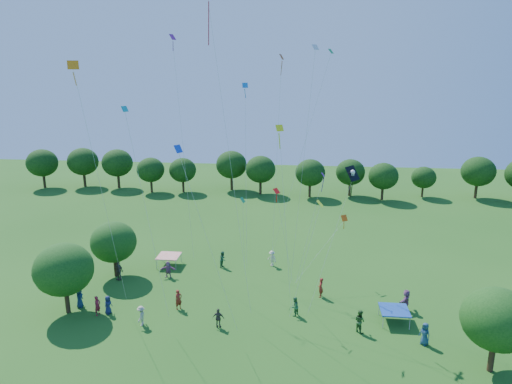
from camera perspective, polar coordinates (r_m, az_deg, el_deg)
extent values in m
cylinder|color=#422B19|center=(41.34, -22.51, -12.61)|extent=(0.37, 0.37, 1.81)
ellipsoid|color=#1C4D16|center=(40.15, -22.91, -8.90)|extent=(4.70, 4.70, 4.23)
cylinder|color=#422B19|center=(46.66, -17.13, -9.05)|extent=(0.35, 0.35, 1.68)
ellipsoid|color=#1C4D16|center=(45.68, -17.38, -5.97)|extent=(4.31, 4.31, 3.88)
cylinder|color=#422B19|center=(35.36, 27.34, -17.97)|extent=(0.39, 0.39, 1.87)
ellipsoid|color=#1C4D16|center=(33.99, 27.91, -13.88)|extent=(4.49, 4.49, 4.04)
cylinder|color=#422B19|center=(86.43, -24.94, 1.19)|extent=(0.44, 0.44, 2.15)
ellipsoid|color=#163C11|center=(85.81, -25.17, 3.32)|extent=(5.17, 5.17, 4.65)
cylinder|color=#422B19|center=(84.71, -20.63, 1.38)|extent=(0.45, 0.45, 2.17)
ellipsoid|color=#163C11|center=(84.07, -20.83, 3.58)|extent=(5.22, 5.22, 4.70)
cylinder|color=#422B19|center=(81.77, -16.78, 1.25)|extent=(0.44, 0.44, 2.15)
ellipsoid|color=#163C11|center=(81.12, -16.95, 3.50)|extent=(5.17, 5.17, 4.65)
cylinder|color=#422B19|center=(77.38, -12.92, 0.66)|extent=(0.38, 0.38, 1.87)
ellipsoid|color=#163C11|center=(76.77, -13.04, 2.72)|extent=(4.48, 4.48, 4.03)
cylinder|color=#422B19|center=(76.43, -9.07, 0.67)|extent=(0.38, 0.38, 1.84)
ellipsoid|color=#163C11|center=(75.82, -9.16, 2.72)|extent=(4.42, 4.42, 3.98)
cylinder|color=#422B19|center=(77.05, -3.06, 1.06)|extent=(0.44, 0.44, 2.14)
ellipsoid|color=#163C11|center=(76.36, -3.09, 3.44)|extent=(5.14, 5.14, 4.63)
cylinder|color=#422B19|center=(74.33, 0.56, 0.53)|extent=(0.42, 0.42, 2.03)
ellipsoid|color=#163C11|center=(73.64, 0.57, 2.86)|extent=(4.86, 4.86, 4.37)
cylinder|color=#422B19|center=(72.92, 6.72, 0.13)|extent=(0.40, 0.40, 1.96)
ellipsoid|color=#163C11|center=(72.24, 6.79, 2.42)|extent=(4.71, 4.71, 4.24)
cylinder|color=#422B19|center=(74.77, 11.61, 0.27)|extent=(0.39, 0.39, 1.91)
ellipsoid|color=#163C11|center=(74.12, 11.72, 2.45)|extent=(4.59, 4.59, 4.13)
cylinder|color=#422B19|center=(73.31, 15.49, -0.26)|extent=(0.39, 0.39, 1.89)
ellipsoid|color=#163C11|center=(72.66, 15.64, 1.93)|extent=(4.54, 4.54, 4.08)
cylinder|color=#422B19|center=(77.12, 20.07, -0.02)|extent=(0.33, 0.33, 1.58)
ellipsoid|color=#163C11|center=(76.59, 20.23, 1.72)|extent=(3.80, 3.80, 3.42)
cylinder|color=#422B19|center=(79.66, 25.78, 0.05)|extent=(0.44, 0.44, 2.13)
ellipsoid|color=#163C11|center=(78.99, 26.03, 2.33)|extent=(5.12, 5.12, 4.61)
cube|color=red|center=(47.69, -10.86, -7.85)|extent=(2.20, 2.20, 0.08)
cylinder|color=#999999|center=(47.30, -12.35, -8.78)|extent=(0.05, 0.05, 1.10)
cylinder|color=#999999|center=(46.72, -10.00, -8.95)|extent=(0.05, 0.05, 1.10)
cylinder|color=#999999|center=(49.04, -11.62, -7.87)|extent=(0.05, 0.05, 1.10)
cylinder|color=#999999|center=(48.49, -9.34, -8.03)|extent=(0.05, 0.05, 1.10)
cube|color=#164093|center=(38.51, 16.92, -13.92)|extent=(2.20, 2.20, 0.08)
cylinder|color=#999999|center=(37.71, 15.59, -15.33)|extent=(0.05, 0.05, 1.10)
cylinder|color=#999999|center=(38.10, 18.67, -15.26)|extent=(0.05, 0.05, 1.10)
cylinder|color=#999999|center=(39.44, 15.13, -13.90)|extent=(0.05, 0.05, 1.10)
cylinder|color=#999999|center=(39.81, 18.06, -13.85)|extent=(0.05, 0.05, 1.10)
imported|color=#1A244C|center=(40.11, -18.01, -13.26)|extent=(0.61, 0.84, 1.54)
imported|color=maroon|center=(41.15, 8.09, -11.74)|extent=(0.49, 0.70, 1.76)
imported|color=#2B6536|center=(38.08, 4.84, -14.07)|extent=(0.77, 0.89, 1.59)
imported|color=#ABA489|center=(37.72, -14.16, -14.78)|extent=(0.48, 1.06, 1.62)
imported|color=#474039|center=(36.53, -4.72, -15.43)|extent=(0.94, 0.46, 1.56)
imported|color=#895079|center=(45.22, -10.94, -9.47)|extent=(1.53, 0.65, 1.60)
imported|color=navy|center=(41.89, -21.20, -12.19)|extent=(0.56, 0.89, 1.70)
imported|color=maroon|center=(40.14, -19.20, -13.27)|extent=(0.55, 0.70, 1.64)
imported|color=#2C5725|center=(36.67, 12.83, -15.44)|extent=(0.93, 0.99, 1.80)
imported|color=beige|center=(46.90, 2.00, -8.29)|extent=(1.13, 1.03, 1.62)
imported|color=#3F3A32|center=(45.73, -16.81, -9.36)|extent=(1.23, 0.93, 1.91)
imported|color=#8C5282|center=(40.54, 18.24, -12.73)|extent=(1.45, 1.79, 1.85)
imported|color=navy|center=(36.49, 20.35, -16.29)|extent=(0.90, 0.92, 1.69)
imported|color=maroon|center=(39.37, -9.66, -13.12)|extent=(0.74, 0.75, 1.72)
imported|color=#235336|center=(46.69, -4.15, -8.38)|extent=(0.63, 0.91, 1.69)
cube|color=black|center=(34.98, 11.97, 2.29)|extent=(1.23, 1.35, 1.02)
cube|color=black|center=(35.33, 11.85, 0.17)|extent=(0.10, 0.27, 1.18)
sphere|color=white|center=(34.90, 11.99, 2.43)|extent=(0.37, 0.37, 0.37)
cylinder|color=white|center=(34.96, 11.96, 1.98)|extent=(0.26, 0.52, 0.34)
cylinder|color=white|center=(34.96, 11.96, 1.98)|extent=(0.26, 0.52, 0.34)
cylinder|color=beige|center=(35.26, 9.20, -6.79)|extent=(3.08, 2.45, 9.98)
cube|color=red|center=(35.14, -5.93, 20.19)|extent=(0.27, 0.62, 2.94)
cylinder|color=beige|center=(33.70, -3.23, 3.78)|extent=(3.41, 3.07, 22.84)
cube|color=red|center=(36.13, 2.58, 0.13)|extent=(0.60, 0.64, 0.39)
cube|color=red|center=(36.34, 2.58, -0.85)|extent=(0.09, 0.16, 0.65)
cylinder|color=beige|center=(38.37, 3.64, -6.01)|extent=(1.41, 1.98, 8.51)
cube|color=#FF570D|center=(43.40, 10.98, -3.22)|extent=(0.71, 0.63, 0.55)
cube|color=#FF570D|center=(43.68, 10.93, -4.15)|extent=(0.09, 0.17, 0.71)
cylinder|color=beige|center=(42.00, 8.08, -7.27)|extent=(4.37, 4.44, 4.41)
cube|color=yellow|center=(32.29, 2.96, 8.00)|extent=(0.62, 0.52, 0.43)
cube|color=yellow|center=(32.45, 2.95, 6.38)|extent=(0.15, 0.27, 1.17)
cylinder|color=beige|center=(33.48, 3.72, -4.30)|extent=(1.13, 0.73, 13.81)
cube|color=green|center=(41.19, 9.35, 16.97)|extent=(0.53, 0.61, 0.41)
cylinder|color=beige|center=(41.69, 5.30, 3.39)|extent=(5.12, 0.39, 19.37)
cube|color=blue|center=(44.89, -1.38, 13.19)|extent=(0.59, 0.40, 0.48)
cube|color=blue|center=(44.96, -1.36, 12.21)|extent=(0.15, 0.20, 0.86)
cylinder|color=beige|center=(43.42, -1.26, 1.92)|extent=(0.74, 4.98, 16.43)
cube|color=#5C1684|center=(39.57, 8.38, 2.15)|extent=(0.33, 0.46, 0.35)
cube|color=#5C1684|center=(39.82, 8.33, 0.89)|extent=(0.22, 0.26, 1.26)
cylinder|color=beige|center=(39.86, 6.69, -4.80)|extent=(2.10, 2.05, 9.14)
cube|color=silver|center=(36.85, 7.44, 17.51)|extent=(0.60, 0.59, 0.42)
cylinder|color=beige|center=(37.57, 5.78, 2.22)|extent=(1.55, 0.18, 19.47)
cube|color=#0B9DA6|center=(32.21, -16.08, 9.95)|extent=(0.45, 0.50, 0.37)
cylinder|color=beige|center=(33.35, -13.32, -3.44)|extent=(2.25, 0.17, 15.25)
cube|color=#D1490C|center=(44.77, 3.22, 16.52)|extent=(0.46, 0.66, 0.52)
cube|color=#D1490C|center=(44.79, 3.20, 15.18)|extent=(0.20, 0.28, 1.32)
cylinder|color=beige|center=(43.55, 2.59, 3.68)|extent=(0.48, 3.98, 19.02)
cube|color=orange|center=(33.07, -21.91, 14.53)|extent=(0.83, 0.72, 0.58)
cube|color=orange|center=(33.11, -21.72, 13.00)|extent=(0.12, 0.21, 0.87)
cylinder|color=beige|center=(35.30, -18.61, -0.52)|extent=(1.05, 3.09, 17.98)
cube|color=#C8FF16|center=(33.92, 8.00, -1.44)|extent=(0.53, 0.67, 0.45)
cylinder|color=beige|center=(34.56, 6.09, -8.73)|extent=(2.05, 1.71, 8.19)
cube|color=#188843|center=(41.17, -1.67, -1.01)|extent=(0.46, 0.62, 0.45)
cylinder|color=beige|center=(42.26, -1.55, -5.50)|extent=(0.14, 0.12, 6.44)
cube|color=blue|center=(28.31, -9.69, 5.34)|extent=(0.48, 0.59, 0.47)
cylinder|color=beige|center=(30.52, -5.74, -7.01)|extent=(3.28, 1.75, 13.06)
cube|color=#911882|center=(45.05, -10.39, 18.53)|extent=(0.57, 0.71, 0.52)
cube|color=#911882|center=(45.05, -10.33, 17.49)|extent=(0.13, 0.20, 0.83)
cylinder|color=beige|center=(44.34, -9.04, 4.85)|extent=(1.78, 2.03, 20.75)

